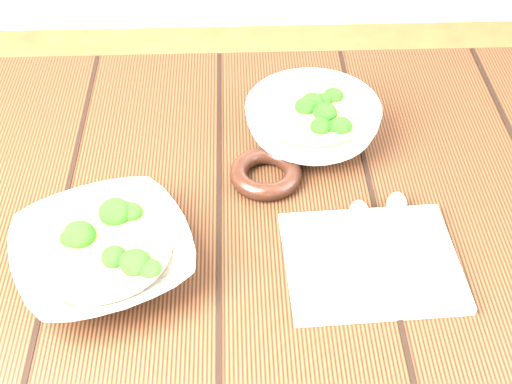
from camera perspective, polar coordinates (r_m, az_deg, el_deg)
The scene contains 7 objects.
table at distance 0.98m, azimuth -1.53°, elevation -7.77°, with size 1.20×0.80×0.75m.
soup_bowl_front at distance 0.84m, azimuth -12.12°, elevation -4.91°, with size 0.26×0.26×0.06m.
soup_bowl_back at distance 1.00m, azimuth 4.52°, elevation 5.62°, with size 0.24×0.24×0.07m.
trivet at distance 0.94m, azimuth 0.79°, elevation 1.49°, with size 0.10×0.10×0.02m, color black.
napkin at distance 0.86m, azimuth 9.20°, elevation -5.52°, with size 0.20×0.17×0.01m, color beige.
spoon_left at distance 0.87m, azimuth 8.28°, elevation -3.22°, with size 0.04×0.17×0.01m.
spoon_right at distance 0.89m, azimuth 11.03°, elevation -2.46°, with size 0.06×0.17×0.01m.
Camera 1 is at (0.00, -0.61, 1.40)m, focal length 50.00 mm.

